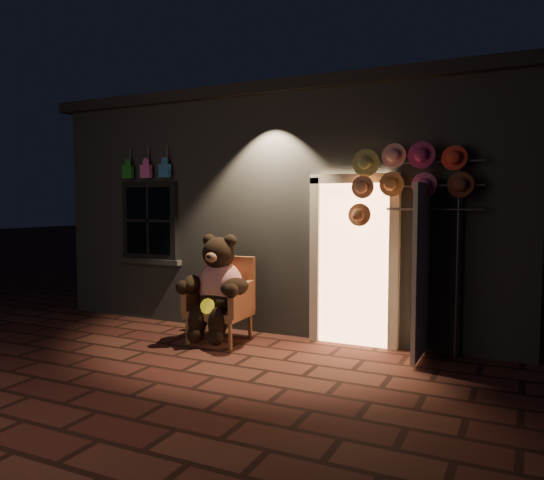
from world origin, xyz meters
The scene contains 5 objects.
ground centered at (0.00, 0.00, 0.00)m, with size 60.00×60.00×0.00m, color #542A20.
shop_building centered at (0.00, 3.99, 1.74)m, with size 7.30×5.95×3.51m.
wicker_armchair centered at (-0.28, 0.91, 0.55)m, with size 0.79×0.72×1.10m.
teddy_bear centered at (-0.28, 0.77, 0.73)m, with size 0.99×0.78×1.37m.
hat_rack centered at (2.03, 1.28, 2.09)m, with size 1.55×0.22×2.50m.
Camera 1 is at (3.33, -5.06, 1.82)m, focal length 35.00 mm.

